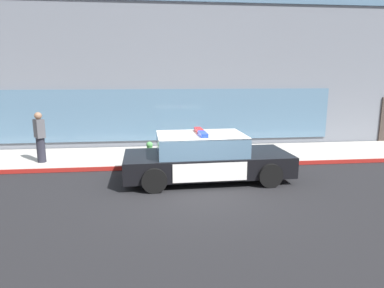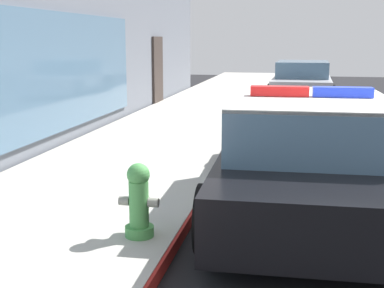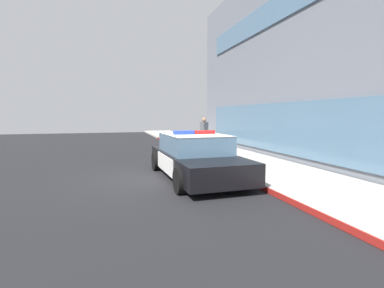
{
  "view_description": "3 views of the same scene",
  "coord_description": "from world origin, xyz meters",
  "views": [
    {
      "loc": [
        -1.07,
        -8.73,
        3.1
      ],
      "look_at": [
        0.18,
        2.23,
        0.84
      ],
      "focal_mm": 31.98,
      "sensor_mm": 36.0,
      "label": 1
    },
    {
      "loc": [
        -5.78,
        1.16,
        2.03
      ],
      "look_at": [
        -0.48,
        2.23,
        0.93
      ],
      "focal_mm": 48.59,
      "sensor_mm": 36.0,
      "label": 2
    },
    {
      "loc": [
        8.91,
        -1.58,
        2.0
      ],
      "look_at": [
        -1.06,
        1.33,
        0.92
      ],
      "focal_mm": 26.43,
      "sensor_mm": 36.0,
      "label": 3
    }
  ],
  "objects": [
    {
      "name": "fire_hydrant",
      "position": [
        -1.21,
        2.6,
        0.5
      ],
      "size": [
        0.34,
        0.39,
        0.73
      ],
      "color": "#4C994C",
      "rests_on": "sidewalk"
    },
    {
      "name": "curb_red_paint",
      "position": [
        0.0,
        2.25,
        0.08
      ],
      "size": [
        28.8,
        0.04,
        0.14
      ],
      "primitive_type": "cube",
      "color": "maroon",
      "rests_on": "ground"
    },
    {
      "name": "sidewalk",
      "position": [
        0.0,
        3.77,
        0.07
      ],
      "size": [
        48.0,
        3.02,
        0.15
      ],
      "primitive_type": "cube",
      "color": "#B2ADA3",
      "rests_on": "ground"
    },
    {
      "name": "pedestrian_on_sidewalk",
      "position": [
        -4.88,
        3.09,
        1.01
      ],
      "size": [
        0.44,
        0.48,
        1.71
      ],
      "rotation": [
        0.0,
        0.0,
        3.76
      ],
      "color": "#23232D",
      "rests_on": "sidewalk"
    },
    {
      "name": "police_cruiser",
      "position": [
        0.44,
        1.01,
        0.68
      ],
      "size": [
        4.91,
        2.28,
        1.49
      ],
      "rotation": [
        0.0,
        0.0,
        0.03
      ],
      "color": "black",
      "rests_on": "ground"
    },
    {
      "name": "ground",
      "position": [
        0.0,
        0.0,
        0.0
      ],
      "size": [
        48.0,
        48.0,
        0.0
      ],
      "primitive_type": "plane",
      "color": "black"
    }
  ]
}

